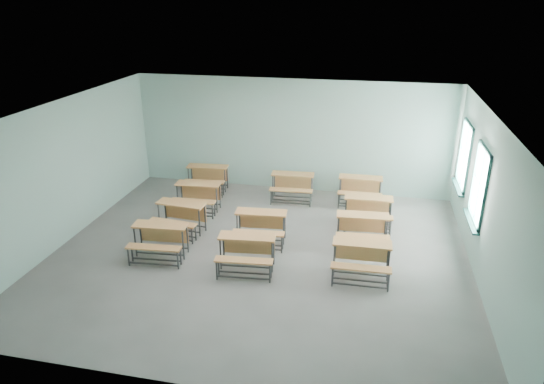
{
  "coord_description": "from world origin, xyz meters",
  "views": [
    {
      "loc": [
        2.23,
        -9.12,
        5.33
      ],
      "look_at": [
        0.03,
        1.2,
        1.0
      ],
      "focal_mm": 32.0,
      "sensor_mm": 36.0,
      "label": 1
    }
  ],
  "objects_px": {
    "desk_unit_r3c1": "(292,183)",
    "desk_unit_r2c0": "(197,193)",
    "desk_unit_r0c0": "(159,237)",
    "desk_unit_r3c2": "(360,186)",
    "desk_unit_r0c1": "(246,248)",
    "desk_unit_r3c0": "(207,175)",
    "desk_unit_r0c2": "(361,255)",
    "desk_unit_r1c1": "(261,223)",
    "desk_unit_r2c2": "(368,208)",
    "desk_unit_r1c0": "(180,214)",
    "desk_unit_r1c2": "(362,226)"
  },
  "relations": [
    {
      "from": "desk_unit_r3c1",
      "to": "desk_unit_r2c0",
      "type": "bearing_deg",
      "value": -155.1
    },
    {
      "from": "desk_unit_r0c0",
      "to": "desk_unit_r3c2",
      "type": "relative_size",
      "value": 1.03
    },
    {
      "from": "desk_unit_r0c1",
      "to": "desk_unit_r3c0",
      "type": "distance_m",
      "value": 4.56
    },
    {
      "from": "desk_unit_r0c2",
      "to": "desk_unit_r2c0",
      "type": "height_order",
      "value": "same"
    },
    {
      "from": "desk_unit_r1c1",
      "to": "desk_unit_r2c0",
      "type": "relative_size",
      "value": 1.03
    },
    {
      "from": "desk_unit_r0c1",
      "to": "desk_unit_r2c2",
      "type": "xyz_separation_m",
      "value": [
        2.38,
        2.6,
        0.0
      ]
    },
    {
      "from": "desk_unit_r1c0",
      "to": "desk_unit_r1c1",
      "type": "height_order",
      "value": "same"
    },
    {
      "from": "desk_unit_r0c0",
      "to": "desk_unit_r3c0",
      "type": "bearing_deg",
      "value": 89.36
    },
    {
      "from": "desk_unit_r0c1",
      "to": "desk_unit_r2c2",
      "type": "bearing_deg",
      "value": 41.89
    },
    {
      "from": "desk_unit_r3c0",
      "to": "desk_unit_r1c1",
      "type": "bearing_deg",
      "value": -55.32
    },
    {
      "from": "desk_unit_r0c0",
      "to": "desk_unit_r1c1",
      "type": "xyz_separation_m",
      "value": [
        1.98,
        1.1,
        0.0
      ]
    },
    {
      "from": "desk_unit_r1c2",
      "to": "desk_unit_r3c0",
      "type": "relative_size",
      "value": 1.0
    },
    {
      "from": "desk_unit_r1c1",
      "to": "desk_unit_r3c0",
      "type": "distance_m",
      "value": 3.55
    },
    {
      "from": "desk_unit_r1c0",
      "to": "desk_unit_r1c1",
      "type": "relative_size",
      "value": 1.01
    },
    {
      "from": "desk_unit_r0c1",
      "to": "desk_unit_r0c0",
      "type": "bearing_deg",
      "value": 170.98
    },
    {
      "from": "desk_unit_r3c1",
      "to": "desk_unit_r0c1",
      "type": "bearing_deg",
      "value": -97.85
    },
    {
      "from": "desk_unit_r3c2",
      "to": "desk_unit_r3c1",
      "type": "bearing_deg",
      "value": -177.52
    },
    {
      "from": "desk_unit_r0c2",
      "to": "desk_unit_r3c1",
      "type": "xyz_separation_m",
      "value": [
        -2.03,
        3.65,
        0.0
      ]
    },
    {
      "from": "desk_unit_r0c1",
      "to": "desk_unit_r0c2",
      "type": "distance_m",
      "value": 2.33
    },
    {
      "from": "desk_unit_r2c2",
      "to": "desk_unit_r3c2",
      "type": "distance_m",
      "value": 1.4
    },
    {
      "from": "desk_unit_r1c1",
      "to": "desk_unit_r3c1",
      "type": "xyz_separation_m",
      "value": [
        0.28,
        2.63,
        0.0
      ]
    },
    {
      "from": "desk_unit_r0c2",
      "to": "desk_unit_r1c2",
      "type": "height_order",
      "value": "same"
    },
    {
      "from": "desk_unit_r0c1",
      "to": "desk_unit_r1c0",
      "type": "height_order",
      "value": "same"
    },
    {
      "from": "desk_unit_r2c2",
      "to": "desk_unit_r3c0",
      "type": "bearing_deg",
      "value": 161.31
    },
    {
      "from": "desk_unit_r2c2",
      "to": "desk_unit_r3c0",
      "type": "distance_m",
      "value": 4.81
    },
    {
      "from": "desk_unit_r2c0",
      "to": "desk_unit_r2c2",
      "type": "xyz_separation_m",
      "value": [
        4.4,
        -0.0,
        0.0
      ]
    },
    {
      "from": "desk_unit_r0c1",
      "to": "desk_unit_r1c0",
      "type": "distance_m",
      "value": 2.38
    },
    {
      "from": "desk_unit_r3c2",
      "to": "desk_unit_r0c2",
      "type": "bearing_deg",
      "value": -88.4
    },
    {
      "from": "desk_unit_r1c2",
      "to": "desk_unit_r2c2",
      "type": "distance_m",
      "value": 1.07
    },
    {
      "from": "desk_unit_r2c0",
      "to": "desk_unit_r1c0",
      "type": "bearing_deg",
      "value": -90.32
    },
    {
      "from": "desk_unit_r2c2",
      "to": "desk_unit_r3c2",
      "type": "xyz_separation_m",
      "value": [
        -0.25,
        1.37,
        0.0
      ]
    },
    {
      "from": "desk_unit_r0c2",
      "to": "desk_unit_r1c1",
      "type": "relative_size",
      "value": 0.97
    },
    {
      "from": "desk_unit_r0c0",
      "to": "desk_unit_r0c1",
      "type": "relative_size",
      "value": 0.99
    },
    {
      "from": "desk_unit_r3c2",
      "to": "desk_unit_r0c0",
      "type": "bearing_deg",
      "value": -138.0
    },
    {
      "from": "desk_unit_r0c0",
      "to": "desk_unit_r3c2",
      "type": "xyz_separation_m",
      "value": [
        4.1,
        3.86,
        0.0
      ]
    },
    {
      "from": "desk_unit_r0c0",
      "to": "desk_unit_r2c2",
      "type": "distance_m",
      "value": 5.01
    },
    {
      "from": "desk_unit_r0c0",
      "to": "desk_unit_r3c0",
      "type": "distance_m",
      "value": 3.87
    },
    {
      "from": "desk_unit_r3c0",
      "to": "desk_unit_r3c2",
      "type": "height_order",
      "value": "same"
    },
    {
      "from": "desk_unit_r1c1",
      "to": "desk_unit_r3c1",
      "type": "bearing_deg",
      "value": 79.07
    },
    {
      "from": "desk_unit_r0c1",
      "to": "desk_unit_r3c1",
      "type": "xyz_separation_m",
      "value": [
        0.29,
        3.86,
        0.0
      ]
    },
    {
      "from": "desk_unit_r3c2",
      "to": "desk_unit_r3c0",
      "type": "bearing_deg",
      "value": 178.77
    },
    {
      "from": "desk_unit_r1c0",
      "to": "desk_unit_r0c1",
      "type": "bearing_deg",
      "value": -27.33
    },
    {
      "from": "desk_unit_r0c2",
      "to": "desk_unit_r2c2",
      "type": "xyz_separation_m",
      "value": [
        0.06,
        2.4,
        0.0
      ]
    },
    {
      "from": "desk_unit_r0c0",
      "to": "desk_unit_r0c2",
      "type": "relative_size",
      "value": 1.03
    },
    {
      "from": "desk_unit_r0c2",
      "to": "desk_unit_r2c0",
      "type": "bearing_deg",
      "value": 149.53
    },
    {
      "from": "desk_unit_r3c2",
      "to": "desk_unit_r1c2",
      "type": "bearing_deg",
      "value": -87.64
    },
    {
      "from": "desk_unit_r1c2",
      "to": "desk_unit_r0c0",
      "type": "bearing_deg",
      "value": -165.67
    },
    {
      "from": "desk_unit_r0c2",
      "to": "desk_unit_r2c2",
      "type": "distance_m",
      "value": 2.4
    },
    {
      "from": "desk_unit_r0c0",
      "to": "desk_unit_r1c2",
      "type": "distance_m",
      "value": 4.49
    },
    {
      "from": "desk_unit_r1c2",
      "to": "desk_unit_r2c0",
      "type": "xyz_separation_m",
      "value": [
        -4.31,
        1.07,
        0.0
      ]
    }
  ]
}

